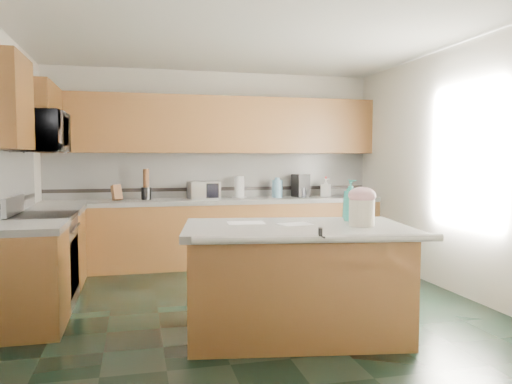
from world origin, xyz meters
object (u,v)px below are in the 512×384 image
object	(u,v)px
island_base	(295,283)
toaster_oven	(204,190)
soap_bottle_island	(351,200)
island_top	(296,229)
knife_block	(117,193)
treat_jar	(362,213)
coffee_maker	(301,186)

from	to	relation	value
island_base	toaster_oven	bearing A→B (deg)	106.86
soap_bottle_island	island_top	bearing A→B (deg)	177.82
island_top	toaster_oven	size ratio (longest dim) A/B	4.48
knife_block	toaster_oven	distance (m)	1.16
island_top	treat_jar	distance (m)	0.56
treat_jar	soap_bottle_island	distance (m)	0.36
knife_block	toaster_oven	world-z (taller)	toaster_oven
soap_bottle_island	knife_block	bearing A→B (deg)	108.71
island_base	island_top	xyz separation A→B (m)	(0.00, 0.00, 0.46)
soap_bottle_island	treat_jar	bearing A→B (deg)	-118.09
knife_block	toaster_oven	bearing A→B (deg)	-24.65
island_top	knife_block	distance (m)	3.28
coffee_maker	toaster_oven	bearing A→B (deg)	167.11
island_top	knife_block	size ratio (longest dim) A/B	9.04
treat_jar	toaster_oven	distance (m)	3.19
island_top	coffee_maker	distance (m)	3.11
soap_bottle_island	toaster_oven	xyz separation A→B (m)	(-0.95, 2.72, -0.06)
island_base	soap_bottle_island	bearing A→B (deg)	26.23
soap_bottle_island	coffee_maker	size ratio (longest dim) A/B	1.12
knife_block	coffee_maker	world-z (taller)	coffee_maker
island_base	coffee_maker	bearing A→B (deg)	79.91
treat_jar	knife_block	distance (m)	3.69
island_top	knife_block	world-z (taller)	knife_block
island_base	coffee_maker	world-z (taller)	coffee_maker
island_base	treat_jar	bearing A→B (deg)	-9.13
island_base	island_top	bearing A→B (deg)	0.00
island_base	toaster_oven	world-z (taller)	toaster_oven
island_top	knife_block	bearing A→B (deg)	127.35
island_base	toaster_oven	distance (m)	2.98
island_base	treat_jar	distance (m)	0.81
soap_bottle_island	coffee_maker	distance (m)	2.79
island_base	treat_jar	size ratio (longest dim) A/B	8.00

